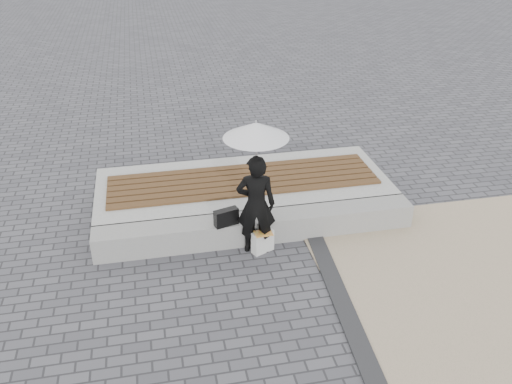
# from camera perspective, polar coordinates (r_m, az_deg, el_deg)

# --- Properties ---
(ground) EXTENTS (80.00, 80.00, 0.00)m
(ground) POSITION_cam_1_polar(r_m,az_deg,el_deg) (7.46, 2.73, -11.39)
(ground) COLOR #4D4D52
(ground) RESTS_ON ground
(edging_band) EXTENTS (0.61, 5.20, 0.04)m
(edging_band) POSITION_cam_1_polar(r_m,az_deg,el_deg) (7.28, 9.60, -12.85)
(edging_band) COLOR #28292B
(edging_band) RESTS_ON ground
(seating_ledge) EXTENTS (5.00, 0.45, 0.40)m
(seating_ledge) POSITION_cam_1_polar(r_m,az_deg,el_deg) (8.60, 0.15, -3.65)
(seating_ledge) COLOR gray
(seating_ledge) RESTS_ON ground
(timber_platform) EXTENTS (5.00, 2.00, 0.40)m
(timber_platform) POSITION_cam_1_polar(r_m,az_deg,el_deg) (9.62, -1.32, 0.09)
(timber_platform) COLOR #B0B0AA
(timber_platform) RESTS_ON ground
(timber_decking) EXTENTS (4.60, 1.20, 0.04)m
(timber_decking) POSITION_cam_1_polar(r_m,az_deg,el_deg) (9.51, -1.33, 1.26)
(timber_decking) COLOR brown
(timber_decking) RESTS_ON timber_platform
(woman) EXTENTS (0.64, 0.48, 1.58)m
(woman) POSITION_cam_1_polar(r_m,az_deg,el_deg) (8.02, 0.00, -1.33)
(woman) COLOR black
(woman) RESTS_ON ground
(parasol) EXTENTS (0.91, 0.91, 1.17)m
(parasol) POSITION_cam_1_polar(r_m,az_deg,el_deg) (7.51, 0.00, 6.41)
(parasol) COLOR #A4A4A9
(parasol) RESTS_ON ground
(handbag) EXTENTS (0.39, 0.23, 0.26)m
(handbag) POSITION_cam_1_polar(r_m,az_deg,el_deg) (8.23, -3.10, -2.63)
(handbag) COLOR black
(handbag) RESTS_ON seating_ledge
(canvas_tote) EXTENTS (0.36, 0.27, 0.35)m
(canvas_tote) POSITION_cam_1_polar(r_m,az_deg,el_deg) (8.31, 0.69, -5.14)
(canvas_tote) COLOR silver
(canvas_tote) RESTS_ON ground
(magazine) EXTENTS (0.28, 0.21, 0.01)m
(magazine) POSITION_cam_1_polar(r_m,az_deg,el_deg) (8.17, 0.78, -4.28)
(magazine) COLOR #FD6345
(magazine) RESTS_ON canvas_tote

